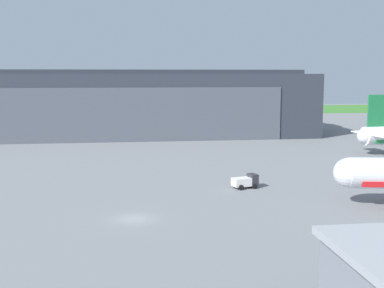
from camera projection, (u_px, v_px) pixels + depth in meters
ground_plane at (134, 219)px, 60.36m from camera, size 440.00×440.00×0.00m
grass_field_strip at (127, 111)px, 238.91m from camera, size 440.00×56.00×0.08m
maintenance_hangar at (135, 103)px, 147.22m from camera, size 99.71×39.91×18.62m
ops_van at (246, 181)px, 76.62m from camera, size 4.19×2.99×2.11m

